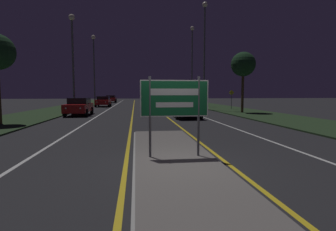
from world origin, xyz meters
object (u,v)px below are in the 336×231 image
Objects in this scene: streetlight_right_near at (204,42)px; car_approaching_0 at (79,106)px; car_approaching_2 at (111,99)px; streetlight_left_near at (73,50)px; car_receding_2 at (159,100)px; streetlight_right_far at (192,56)px; streetlight_left_far at (94,61)px; car_approaching_1 at (103,101)px; car_receding_3 at (157,99)px; car_receding_1 at (168,103)px; warning_sign at (231,98)px; highway_sign at (175,102)px; car_receding_0 at (186,108)px.

streetlight_right_near is 2.66× the size of car_approaching_0.
streetlight_left_near is at bearing -91.55° from car_approaching_2.
streetlight_right_near is at bearing -63.63° from car_approaching_2.
car_receding_2 is at bearing -56.37° from car_approaching_2.
car_approaching_2 is (0.01, 29.07, -0.02)m from car_approaching_0.
streetlight_left_near is 0.80× the size of streetlight_right_far.
car_approaching_1 is (1.03, 0.70, -5.44)m from streetlight_left_far.
streetlight_left_far reaches higher than car_approaching_1.
streetlight_right_near is at bearing -79.64° from car_receding_3.
streetlight_left_near is 1.87× the size of car_receding_2.
car_receding_1 is 2.07× the size of warning_sign.
car_receding_3 is 1.99× the size of warning_sign.
car_receding_1 is 1.03× the size of car_approaching_0.
warning_sign is at bearing -58.59° from car_receding_2.
car_receding_1 is at bearing 28.77° from streetlight_left_near.
highway_sign is at bearing -94.29° from car_receding_2.
streetlight_left_far is 19.93m from car_receding_0.
car_approaching_0 reaches higher than car_receding_2.
streetlight_right_far is at bearing 40.55° from streetlight_left_near.
streetlight_left_far is 5.58m from car_approaching_1.
car_approaching_0 is at bearing -65.06° from streetlight_left_near.
streetlight_right_far is at bearing 109.53° from warning_sign.
car_receding_3 is 0.98× the size of car_approaching_1.
streetlight_right_near is 2.69× the size of car_receding_3.
warning_sign is (16.08, 3.50, -4.35)m from streetlight_left_near.
car_approaching_1 is at bearing 85.13° from streetlight_left_near.
streetlight_left_near is 5.24m from car_approaching_0.
car_receding_2 is 1.08× the size of car_approaching_1.
streetlight_right_near is at bearing -27.66° from car_receding_1.
car_receding_2 is at bearing 63.55° from car_approaching_0.
warning_sign reaches higher than car_receding_2.
warning_sign is at bearing -57.43° from car_approaching_2.
car_receding_1 is at bearing -36.76° from streetlight_left_far.
streetlight_right_near is (12.83, 3.12, 1.61)m from streetlight_left_near.
highway_sign is 12.63m from car_receding_0.
streetlight_left_near is 27.96m from car_approaching_2.
streetlight_right_near is 16.45m from car_approaching_1.
streetlight_left_far reaches higher than car_receding_2.
car_approaching_1 is (-12.22, 1.20, -6.21)m from streetlight_right_far.
car_receding_2 is at bearing 90.82° from car_receding_0.
car_receding_0 is 0.95× the size of car_receding_1.
car_approaching_0 is 0.99× the size of car_approaching_1.
car_approaching_2 is at bearing 104.78° from car_receding_0.
car_receding_0 is at bearing -113.73° from streetlight_right_near.
car_receding_2 is at bearing 90.96° from car_receding_1.
streetlight_right_far is 8.41m from car_receding_2.
streetlight_right_near reaches higher than warning_sign.
car_receding_1 is 1.02× the size of car_approaching_1.
car_approaching_1 reaches higher than car_receding_1.
streetlight_right_far is 2.51× the size of car_approaching_2.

